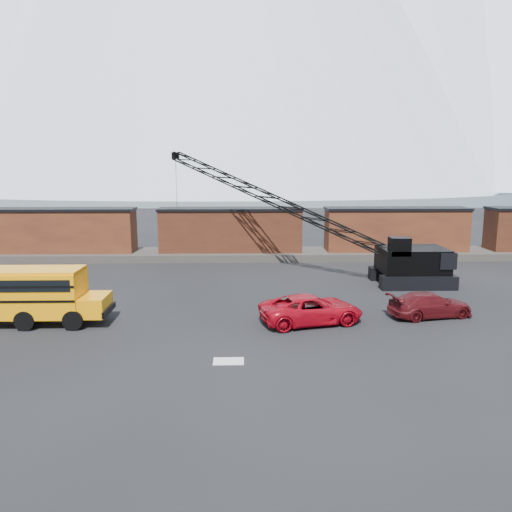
# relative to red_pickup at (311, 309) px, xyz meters

# --- Properties ---
(ground) EXTENTS (160.00, 160.00, 0.00)m
(ground) POSITION_rel_red_pickup_xyz_m (-5.04, -1.56, -0.81)
(ground) COLOR black
(ground) RESTS_ON ground
(mountain_ridge) EXTENTS (800.00, 340.00, 240.00)m
(mountain_ridge) POSITION_rel_red_pickup_xyz_m (1.15, 281.22, 91.76)
(mountain_ridge) COLOR white
(mountain_ridge) RESTS_ON ground
(gravel_berm) EXTENTS (120.00, 5.00, 0.70)m
(gravel_berm) POSITION_rel_red_pickup_xyz_m (-5.04, 20.44, -0.46)
(gravel_berm) COLOR #4B443E
(gravel_berm) RESTS_ON ground
(boxcar_west_near) EXTENTS (13.70, 3.10, 4.17)m
(boxcar_west_near) POSITION_rel_red_pickup_xyz_m (-21.04, 20.44, 1.95)
(boxcar_west_near) COLOR #421B13
(boxcar_west_near) RESTS_ON gravel_berm
(boxcar_mid) EXTENTS (13.70, 3.10, 4.17)m
(boxcar_mid) POSITION_rel_red_pickup_xyz_m (-5.04, 20.44, 1.95)
(boxcar_mid) COLOR #4B2115
(boxcar_mid) RESTS_ON gravel_berm
(boxcar_east_near) EXTENTS (13.70, 3.10, 4.17)m
(boxcar_east_near) POSITION_rel_red_pickup_xyz_m (10.96, 20.44, 1.95)
(boxcar_east_near) COLOR #421B13
(boxcar_east_near) RESTS_ON gravel_berm
(snow_patch) EXTENTS (1.40, 0.90, 0.02)m
(snow_patch) POSITION_rel_red_pickup_xyz_m (-4.54, -5.56, -0.80)
(snow_patch) COLOR silver
(snow_patch) RESTS_ON ground
(red_pickup) EXTENTS (6.33, 4.02, 1.63)m
(red_pickup) POSITION_rel_red_pickup_xyz_m (0.00, 0.00, 0.00)
(red_pickup) COLOR #AD0817
(red_pickup) RESTS_ON ground
(maroon_suv) EXTENTS (5.30, 3.00, 1.45)m
(maroon_suv) POSITION_rel_red_pickup_xyz_m (7.19, 1.03, -0.09)
(maroon_suv) COLOR #4A0D11
(maroon_suv) RESTS_ON ground
(crawler_crane) EXTENTS (22.30, 14.52, 10.29)m
(crawler_crane) POSITION_rel_red_pickup_xyz_m (-1.52, 15.16, 5.26)
(crawler_crane) COLOR black
(crawler_crane) RESTS_ON ground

